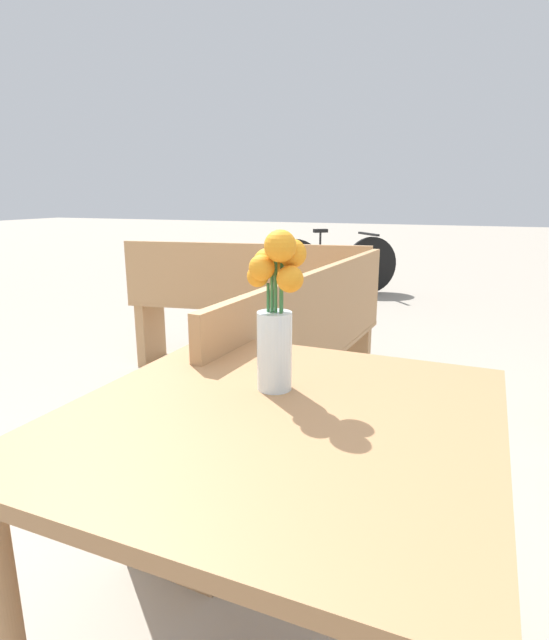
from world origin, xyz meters
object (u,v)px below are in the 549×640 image
Objects in this scene: table_front at (279,458)px; bench_near at (298,359)px; flower_vase at (276,314)px; bicycle at (334,265)px; bench_far at (247,303)px.

bench_near reaches higher than table_front.
flower_vase is 0.27× the size of bicycle.
table_front is at bearing -73.66° from bench_near.
flower_vase reaches higher than bench_far.
bicycle is (-0.14, 2.73, -0.11)m from bench_far.
table_front is 2.56× the size of flower_vase.
bench_near is at bearing 106.34° from table_front.
bench_far is (-0.67, 0.97, -0.01)m from bench_near.
bench_far reaches higher than bicycle.
flower_vase reaches higher than table_front.
bench_far is (-0.97, 2.00, -0.16)m from table_front.
bench_near is 1.08× the size of bench_far.
bench_far is at bearing 116.03° from flower_vase.
table_front is at bearing -65.21° from flower_vase.
table_front is 4.86m from bicycle.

